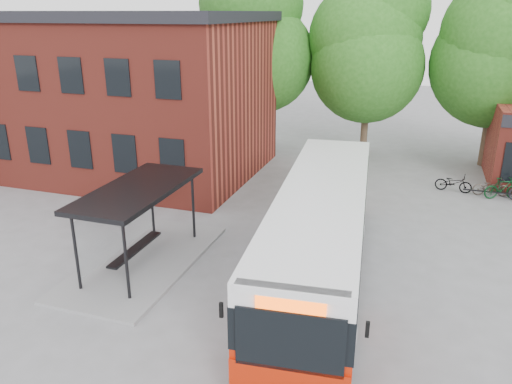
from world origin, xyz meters
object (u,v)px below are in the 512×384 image
(city_bus, at_px, (321,235))
(bicycle_0, at_px, (454,183))
(bus_shelter, at_px, (141,226))
(bicycle_2, at_px, (491,187))
(bicycle_1, at_px, (503,188))

(city_bus, height_order, bicycle_0, city_bus)
(city_bus, xyz_separation_m, bicycle_0, (4.55, 10.71, -1.17))
(bus_shelter, xyz_separation_m, bicycle_2, (12.45, 11.49, -1.00))
(bus_shelter, height_order, bicycle_2, bus_shelter)
(bus_shelter, height_order, city_bus, city_bus)
(city_bus, relative_size, bicycle_0, 7.34)
(bicycle_2, bearing_deg, bicycle_0, 79.15)
(bicycle_0, xyz_separation_m, bicycle_1, (2.18, -0.36, 0.07))
(city_bus, relative_size, bicycle_2, 7.46)
(bicycle_2, bearing_deg, bicycle_1, -130.43)
(city_bus, distance_m, bicycle_0, 11.70)
(city_bus, bearing_deg, bus_shelter, -177.63)
(bicycle_0, bearing_deg, bicycle_2, -84.66)
(bus_shelter, relative_size, city_bus, 0.55)
(bicycle_1, bearing_deg, bus_shelter, 110.05)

